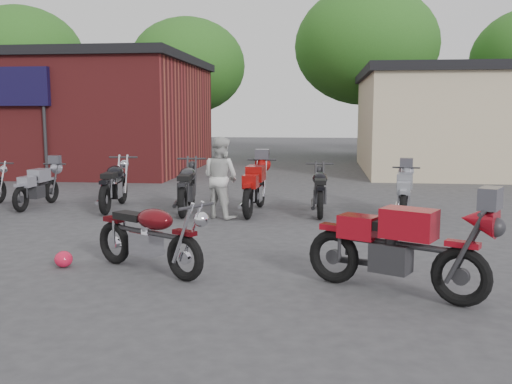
# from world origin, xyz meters

# --- Properties ---
(ground) EXTENTS (90.00, 90.00, 0.00)m
(ground) POSITION_xyz_m (0.00, 0.00, 0.00)
(ground) COLOR #363739
(brick_building) EXTENTS (12.00, 8.00, 4.00)m
(brick_building) POSITION_xyz_m (-9.00, 14.00, 2.00)
(brick_building) COLOR maroon
(brick_building) RESTS_ON ground
(stucco_building) EXTENTS (10.00, 8.00, 3.50)m
(stucco_building) POSITION_xyz_m (8.50, 15.00, 1.75)
(stucco_building) COLOR #C1B18A
(stucco_building) RESTS_ON ground
(tree_0) EXTENTS (6.56, 6.56, 8.20)m
(tree_0) POSITION_xyz_m (-14.00, 22.00, 4.10)
(tree_0) COLOR #255B18
(tree_0) RESTS_ON ground
(tree_1) EXTENTS (5.92, 5.92, 7.40)m
(tree_1) POSITION_xyz_m (-5.00, 22.00, 3.70)
(tree_1) COLOR #255B18
(tree_1) RESTS_ON ground
(tree_2) EXTENTS (7.04, 7.04, 8.80)m
(tree_2) POSITION_xyz_m (4.00, 22.00, 4.40)
(tree_2) COLOR #255B18
(tree_2) RESTS_ON ground
(vintage_motorcycle) EXTENTS (2.02, 1.57, 1.14)m
(vintage_motorcycle) POSITION_xyz_m (-0.35, 0.23, 0.57)
(vintage_motorcycle) COLOR #520A0F
(vintage_motorcycle) RESTS_ON ground
(sportbike) EXTENTS (2.28, 1.67, 1.27)m
(sportbike) POSITION_xyz_m (2.88, -0.36, 0.64)
(sportbike) COLOR #AB0E1C
(sportbike) RESTS_ON ground
(helmet) EXTENTS (0.26, 0.26, 0.23)m
(helmet) POSITION_xyz_m (-1.65, 0.34, 0.12)
(helmet) COLOR red
(helmet) RESTS_ON ground
(person_light) EXTENTS (1.03, 0.97, 1.69)m
(person_light) POSITION_xyz_m (-0.13, 4.43, 0.85)
(person_light) COLOR silver
(person_light) RESTS_ON ground
(row_bike_1) EXTENTS (0.69, 1.85, 1.06)m
(row_bike_1) POSITION_xyz_m (-4.60, 5.27, 0.53)
(row_bike_1) COLOR gray
(row_bike_1) RESTS_ON ground
(row_bike_2) EXTENTS (0.96, 2.23, 1.25)m
(row_bike_2) POSITION_xyz_m (-2.74, 5.26, 0.63)
(row_bike_2) COLOR black
(row_bike_2) RESTS_ON ground
(row_bike_3) EXTENTS (0.95, 2.22, 1.25)m
(row_bike_3) POSITION_xyz_m (-1.00, 5.08, 0.62)
(row_bike_3) COLOR #252527
(row_bike_3) RESTS_ON ground
(row_bike_4) EXTENTS (0.82, 2.16, 1.23)m
(row_bike_4) POSITION_xyz_m (0.51, 5.12, 0.62)
(row_bike_4) COLOR #A6100D
(row_bike_4) RESTS_ON ground
(row_bike_5) EXTENTS (0.69, 1.98, 1.14)m
(row_bike_5) POSITION_xyz_m (1.92, 5.20, 0.57)
(row_bike_5) COLOR black
(row_bike_5) RESTS_ON ground
(row_bike_6) EXTENTS (0.92, 1.96, 1.09)m
(row_bike_6) POSITION_xyz_m (3.69, 5.00, 0.55)
(row_bike_6) COLOR #90949D
(row_bike_6) RESTS_ON ground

